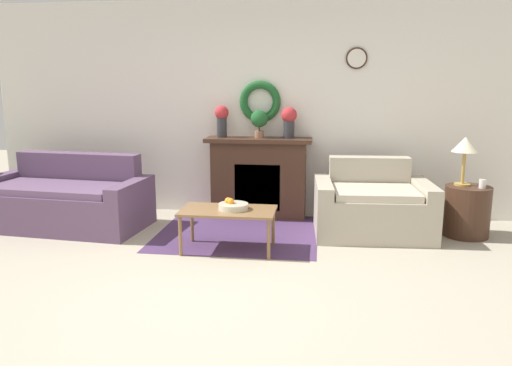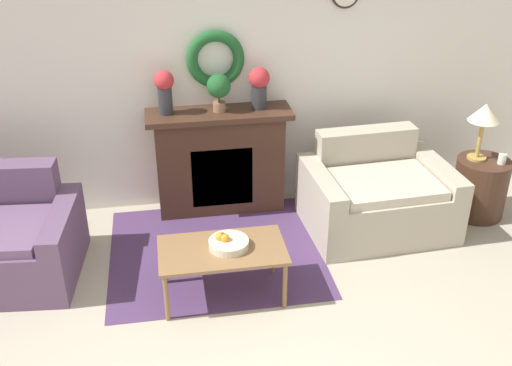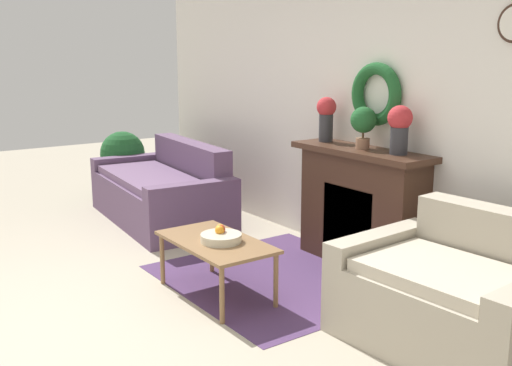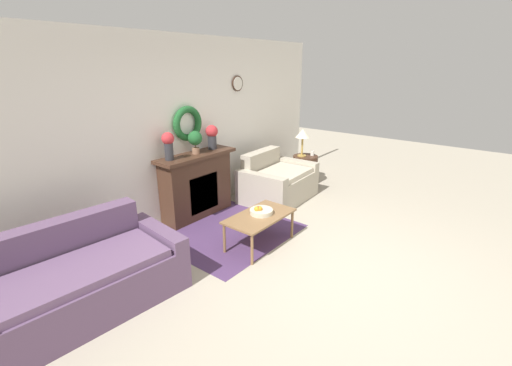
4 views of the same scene
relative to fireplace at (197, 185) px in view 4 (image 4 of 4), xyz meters
name	(u,v)px [view 4 (image 4 of 4)]	position (x,y,z in m)	size (l,w,h in m)	color
ground_plane	(341,276)	(-0.13, -2.52, -0.51)	(16.00, 16.00, 0.00)	#ADA38E
floor_rug	(227,231)	(-0.14, -0.76, -0.51)	(1.80, 1.63, 0.01)	#4C335B
wall_back	(178,131)	(-0.13, 0.21, 0.84)	(6.80, 0.17, 2.70)	white
fireplace	(197,185)	(0.00, 0.00, 0.00)	(1.32, 0.41, 1.01)	#42281C
couch_left	(78,281)	(-2.23, -0.74, -0.21)	(2.01, 1.12, 0.84)	#604766
loveseat_right	(277,182)	(1.36, -0.57, -0.20)	(1.33, 1.02, 0.83)	#B2A893
coffee_table	(260,218)	(-0.14, -1.35, -0.12)	(0.96, 0.53, 0.43)	olive
fruit_bowl	(261,211)	(-0.10, -1.34, -0.04)	(0.30, 0.30, 0.11)	beige
side_table_by_loveseat	(305,170)	(2.40, -0.52, -0.23)	(0.49, 0.49, 0.56)	#42281C
table_lamp	(303,135)	(2.34, -0.47, 0.48)	(0.28, 0.28, 0.54)	#B28E42
mug	(312,153)	(2.51, -0.61, 0.10)	(0.07, 0.07, 0.10)	silver
vase_on_mantel_left	(168,144)	(-0.47, 0.01, 0.73)	(0.17, 0.17, 0.39)	#2D2D33
vase_on_mantel_right	(212,135)	(0.37, 0.01, 0.72)	(0.19, 0.19, 0.38)	#2D2D33
potted_plant_on_mantel	(195,139)	(0.01, -0.01, 0.72)	(0.21, 0.21, 0.35)	#8E664C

